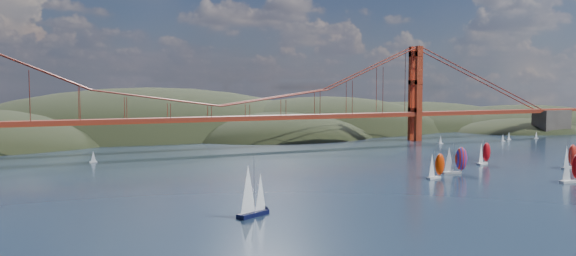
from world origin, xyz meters
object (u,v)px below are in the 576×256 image
Objects in this scene: sloop_navy at (252,191)px; racer_1 at (572,167)px; racer_rwb at (455,160)px; racer_2 at (569,156)px; racer_0 at (436,165)px; racer_3 at (484,153)px.

sloop_navy is 112.65m from racer_1.
racer_2 is at bearing 1.89° from racer_rwb.
racer_rwb is at bearing 127.78° from racer_1.
sloop_navy is 1.49× the size of racer_0.
racer_1 reaches higher than racer_2.
racer_2 is 0.96× the size of racer_rwb.
racer_1 is at bearing -25.06° from sloop_navy.
racer_2 is (61.88, -3.51, 0.41)m from racer_0.
racer_3 is 0.91× the size of racer_rwb.
racer_0 is 61.98m from racer_2.
sloop_navy is 141.69m from racer_2.
racer_2 is (27.21, 22.34, -0.18)m from racer_1.
racer_3 is at bearing 85.72° from racer_1.
racer_2 is (139.85, 22.69, -1.37)m from sloop_navy.
racer_0 is at bearing -144.91° from racer_rwb.
racer_3 is (118.99, 45.83, -1.60)m from sloop_navy.
sloop_navy is 127.52m from racer_3.
racer_rwb is (-21.29, 31.42, 0.04)m from racer_1.
racer_3 is (6.35, 45.49, -0.42)m from racer_1.
racer_1 is at bearing -152.40° from racer_2.
racer_0 is (77.97, 26.19, -1.78)m from sloop_navy.
racer_0 is 43.25m from racer_1.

